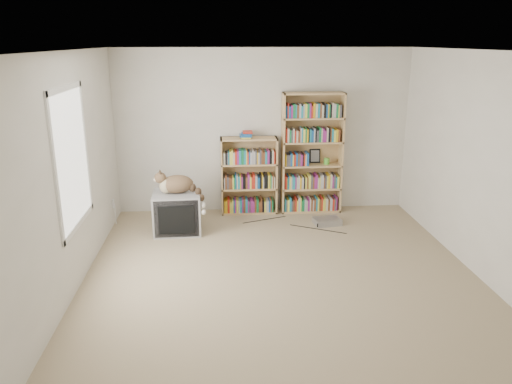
{
  "coord_description": "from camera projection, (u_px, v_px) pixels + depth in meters",
  "views": [
    {
      "loc": [
        -0.68,
        -5.08,
        2.6
      ],
      "look_at": [
        -0.22,
        1.0,
        0.74
      ],
      "focal_mm": 35.0,
      "sensor_mm": 36.0,
      "label": 1
    }
  ],
  "objects": [
    {
      "name": "crt_tv",
      "position": [
        177.0,
        212.0,
        7.02
      ],
      "size": [
        0.67,
        0.62,
        0.57
      ],
      "rotation": [
        0.0,
        0.0,
        0.03
      ],
      "color": "#99999B",
      "rests_on": "floor"
    },
    {
      "name": "floor_cables",
      "position": [
        277.0,
        225.0,
        7.29
      ],
      "size": [
        1.2,
        0.7,
        0.01
      ],
      "primitive_type": null,
      "color": "black",
      "rests_on": "floor"
    },
    {
      "name": "wall_outlet",
      "position": [
        113.0,
        203.0,
        7.26
      ],
      "size": [
        0.01,
        0.08,
        0.13
      ],
      "primitive_type": "cube",
      "color": "silver",
      "rests_on": "wall_left"
    },
    {
      "name": "cat",
      "position": [
        181.0,
        187.0,
        6.88
      ],
      "size": [
        0.72,
        0.49,
        0.55
      ],
      "rotation": [
        0.0,
        0.0,
        0.18
      ],
      "color": "#3C2C18",
      "rests_on": "crt_tv"
    },
    {
      "name": "dvd_player",
      "position": [
        327.0,
        221.0,
        7.34
      ],
      "size": [
        0.42,
        0.33,
        0.09
      ],
      "primitive_type": "cube",
      "rotation": [
        0.0,
        0.0,
        0.16
      ],
      "color": "#9D9EA2",
      "rests_on": "floor"
    },
    {
      "name": "wall_left",
      "position": [
        67.0,
        177.0,
        5.13
      ],
      "size": [
        0.02,
        5.0,
        2.5
      ],
      "primitive_type": "cube",
      "color": "silver",
      "rests_on": "floor"
    },
    {
      "name": "wall_right",
      "position": [
        488.0,
        169.0,
        5.46
      ],
      "size": [
        0.02,
        5.0,
        2.5
      ],
      "primitive_type": "cube",
      "color": "silver",
      "rests_on": "floor"
    },
    {
      "name": "ceiling",
      "position": [
        286.0,
        51.0,
        4.93
      ],
      "size": [
        4.5,
        5.0,
        0.02
      ],
      "primitive_type": "cube",
      "color": "white",
      "rests_on": "wall_back"
    },
    {
      "name": "wall_front",
      "position": [
        339.0,
        282.0,
        2.91
      ],
      "size": [
        4.5,
        0.02,
        2.5
      ],
      "primitive_type": "cube",
      "color": "silver",
      "rests_on": "floor"
    },
    {
      "name": "window",
      "position": [
        72.0,
        158.0,
        5.28
      ],
      "size": [
        0.02,
        1.22,
        1.52
      ],
      "primitive_type": "cube",
      "color": "white",
      "rests_on": "wall_left"
    },
    {
      "name": "green_mug",
      "position": [
        326.0,
        161.0,
        7.72
      ],
      "size": [
        0.09,
        0.09,
        0.1
      ],
      "primitive_type": "cylinder",
      "color": "#52AF32",
      "rests_on": "bookcase_tall"
    },
    {
      "name": "book_stack",
      "position": [
        246.0,
        135.0,
        7.51
      ],
      "size": [
        0.18,
        0.23,
        0.1
      ],
      "primitive_type": "cube",
      "color": "red",
      "rests_on": "bookcase_short"
    },
    {
      "name": "floor",
      "position": [
        282.0,
        279.0,
        5.66
      ],
      "size": [
        4.5,
        5.0,
        0.01
      ],
      "primitive_type": "cube",
      "color": "tan",
      "rests_on": "ground"
    },
    {
      "name": "bookcase_short",
      "position": [
        249.0,
        179.0,
        7.73
      ],
      "size": [
        0.86,
        0.3,
        1.19
      ],
      "color": "tan",
      "rests_on": "floor"
    },
    {
      "name": "bookcase_tall",
      "position": [
        312.0,
        156.0,
        7.7
      ],
      "size": [
        0.93,
        0.3,
        1.85
      ],
      "color": "tan",
      "rests_on": "floor"
    },
    {
      "name": "wall_back",
      "position": [
        263.0,
        132.0,
        7.68
      ],
      "size": [
        4.5,
        0.02,
        2.5
      ],
      "primitive_type": "cube",
      "color": "silver",
      "rests_on": "floor"
    },
    {
      "name": "framed_print",
      "position": [
        315.0,
        156.0,
        7.79
      ],
      "size": [
        0.16,
        0.05,
        0.22
      ],
      "primitive_type": "cube",
      "rotation": [
        -0.17,
        0.0,
        0.0
      ],
      "color": "black",
      "rests_on": "bookcase_tall"
    }
  ]
}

